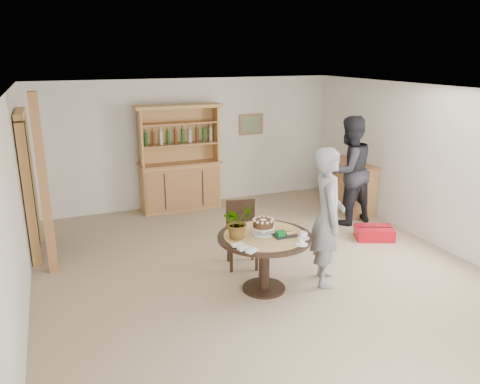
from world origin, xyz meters
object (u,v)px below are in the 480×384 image
sideboard (348,185)px  dining_chair (241,229)px  adult_person (349,171)px  red_suitcase (374,233)px  hutch (180,175)px  dining_table (265,246)px  teen_boy (328,217)px

sideboard → dining_chair: 3.28m
adult_person → red_suitcase: (-0.02, -0.86, -0.87)m
hutch → dining_chair: size_ratio=2.16×
dining_table → teen_boy: teen_boy is taller
dining_table → teen_boy: size_ratio=0.65×
red_suitcase → adult_person: bearing=112.2°
dining_chair → teen_boy: bearing=-34.0°
dining_chair → adult_person: size_ratio=0.49×
dining_chair → teen_boy: size_ratio=0.51×
dining_table → sideboard: bearing=39.4°
dining_chair → adult_person: 2.62m
hutch → red_suitcase: bearing=-47.0°
adult_person → dining_table: bearing=27.1°
sideboard → dining_chair: bearing=-151.6°
hutch → sideboard: bearing=-22.2°
hutch → teen_boy: 3.86m
sideboard → dining_table: bearing=-140.6°
sideboard → adult_person: (-0.47, -0.65, 0.49)m
hutch → adult_person: bearing=-36.3°
hutch → red_suitcase: (2.56, -2.74, -0.59)m
dining_chair → red_suitcase: 2.44m
sideboard → dining_table: size_ratio=1.05×
dining_table → red_suitcase: dining_table is taller
teen_boy → red_suitcase: teen_boy is taller
sideboard → dining_table: sideboard is taller
hutch → teen_boy: bearing=-75.2°
hutch → adult_person: (2.57, -1.89, 0.28)m
hutch → adult_person: 3.20m
dining_table → adult_person: (2.44, 1.74, 0.36)m
hutch → dining_chair: (0.16, -2.80, -0.15)m
red_suitcase → teen_boy: bearing=-124.7°
red_suitcase → dining_table: bearing=-136.7°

